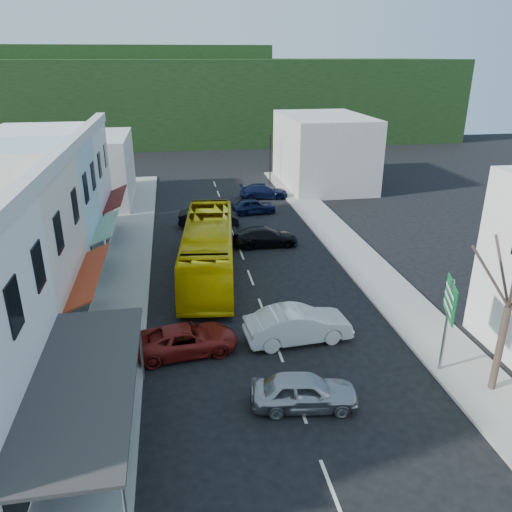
{
  "coord_description": "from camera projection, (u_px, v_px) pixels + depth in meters",
  "views": [
    {
      "loc": [
        -4.25,
        -19.18,
        12.48
      ],
      "look_at": [
        0.0,
        6.0,
        2.2
      ],
      "focal_mm": 35.0,
      "sensor_mm": 36.0,
      "label": 1
    }
  ],
  "objects": [
    {
      "name": "direction_sign",
      "position": [
        446.0,
        327.0,
        20.42
      ],
      "size": [
        1.44,
        2.06,
        4.28
      ],
      "primitive_type": null,
      "rotation": [
        0.0,
        0.0,
        -0.34
      ],
      "color": "#076124",
      "rests_on": "ground"
    },
    {
      "name": "car_navy_far",
      "position": [
        264.0,
        191.0,
        46.77
      ],
      "size": [
        4.63,
        2.18,
        1.4
      ],
      "primitive_type": "imported",
      "rotation": [
        0.0,
        0.0,
        1.49
      ],
      "color": "black",
      "rests_on": "ground"
    },
    {
      "name": "car_navy_mid",
      "position": [
        253.0,
        206.0,
        42.15
      ],
      "size": [
        4.55,
        2.22,
        1.4
      ],
      "primitive_type": "imported",
      "rotation": [
        0.0,
        0.0,
        1.67
      ],
      "color": "black",
      "rests_on": "ground"
    },
    {
      "name": "car_black_far",
      "position": [
        209.0,
        218.0,
        38.94
      ],
      "size": [
        4.6,
        2.36,
        1.4
      ],
      "primitive_type": "imported",
      "rotation": [
        0.0,
        0.0,
        1.44
      ],
      "color": "black",
      "rests_on": "ground"
    },
    {
      "name": "street_tree",
      "position": [
        508.0,
        307.0,
        18.59
      ],
      "size": [
        2.42,
        2.42,
        7.55
      ],
      "primitive_type": null,
      "rotation": [
        0.0,
        0.0,
        -0.01
      ],
      "color": "#362821",
      "rests_on": "ground"
    },
    {
      "name": "ground",
      "position": [
        278.0,
        349.0,
        22.86
      ],
      "size": [
        120.0,
        120.0,
        0.0
      ],
      "primitive_type": "plane",
      "color": "black",
      "rests_on": "ground"
    },
    {
      "name": "car_silver",
      "position": [
        304.0,
        391.0,
        18.85
      ],
      "size": [
        4.6,
        2.37,
        1.4
      ],
      "primitive_type": "imported",
      "rotation": [
        0.0,
        0.0,
        1.44
      ],
      "color": "#A1A2A6",
      "rests_on": "ground"
    },
    {
      "name": "bus",
      "position": [
        209.0,
        251.0,
        29.98
      ],
      "size": [
        3.78,
        11.81,
        3.1
      ],
      "primitive_type": "imported",
      "rotation": [
        0.0,
        0.0,
        -0.11
      ],
      "color": "yellow",
      "rests_on": "ground"
    },
    {
      "name": "distant_block_right",
      "position": [
        323.0,
        151.0,
        50.7
      ],
      "size": [
        8.0,
        12.0,
        7.0
      ],
      "primitive_type": "cube",
      "color": "#B7B2A8",
      "rests_on": "ground"
    },
    {
      "name": "sidewalk_left",
      "position": [
        126.0,
        272.0,
        30.83
      ],
      "size": [
        3.0,
        52.0,
        0.15
      ],
      "primitive_type": "cube",
      "color": "gray",
      "rests_on": "ground"
    },
    {
      "name": "shopfront_row",
      "position": [
        4.0,
        245.0,
        24.02
      ],
      "size": [
        8.25,
        30.0,
        8.0
      ],
      "color": "silver",
      "rests_on": "ground"
    },
    {
      "name": "hillside",
      "position": [
        186.0,
        94.0,
        79.67
      ],
      "size": [
        80.0,
        26.0,
        14.0
      ],
      "color": "black",
      "rests_on": "ground"
    },
    {
      "name": "distant_block_left",
      "position": [
        85.0,
        170.0,
        44.59
      ],
      "size": [
        8.0,
        10.0,
        6.0
      ],
      "primitive_type": "cube",
      "color": "#B7B2A8",
      "rests_on": "ground"
    },
    {
      "name": "sidewalk_right",
      "position": [
        357.0,
        256.0,
        33.14
      ],
      "size": [
        3.0,
        52.0,
        0.15
      ],
      "primitive_type": "cube",
      "color": "gray",
      "rests_on": "ground"
    },
    {
      "name": "car_white",
      "position": [
        298.0,
        327.0,
        23.3
      ],
      "size": [
        4.54,
        2.17,
        1.4
      ],
      "primitive_type": "imported",
      "rotation": [
        0.0,
        0.0,
        1.66
      ],
      "color": "silver",
      "rests_on": "ground"
    },
    {
      "name": "pedestrian_left",
      "position": [
        100.0,
        329.0,
        22.5
      ],
      "size": [
        0.45,
        0.63,
        1.7
      ],
      "primitive_type": "imported",
      "rotation": [
        0.0,
        0.0,
        1.65
      ],
      "color": "black",
      "rests_on": "sidewalk_left"
    },
    {
      "name": "car_red",
      "position": [
        187.0,
        338.0,
        22.36
      ],
      "size": [
        4.78,
        2.39,
        1.4
      ],
      "primitive_type": "imported",
      "rotation": [
        0.0,
        0.0,
        1.68
      ],
      "color": "maroon",
      "rests_on": "ground"
    },
    {
      "name": "traffic_signal",
      "position": [
        270.0,
        159.0,
        51.66
      ],
      "size": [
        0.89,
        1.2,
        5.04
      ],
      "primitive_type": null,
      "rotation": [
        0.0,
        0.0,
        2.94
      ],
      "color": "black",
      "rests_on": "ground"
    },
    {
      "name": "car_black_near",
      "position": [
        265.0,
        236.0,
        35.01
      ],
      "size": [
        4.52,
        1.88,
        1.4
      ],
      "primitive_type": "imported",
      "rotation": [
        0.0,
        0.0,
        1.56
      ],
      "color": "black",
      "rests_on": "ground"
    }
  ]
}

